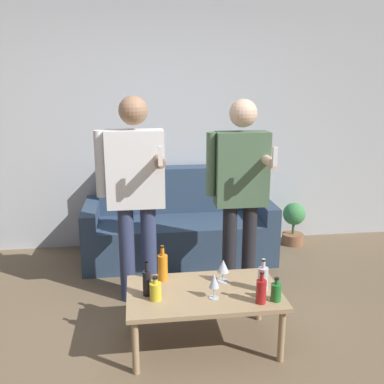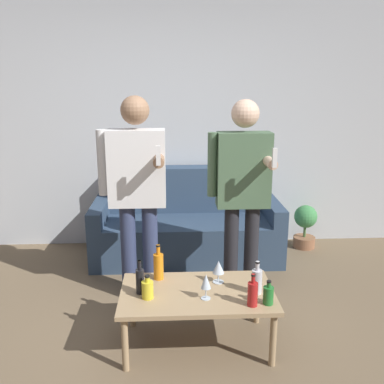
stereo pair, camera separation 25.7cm
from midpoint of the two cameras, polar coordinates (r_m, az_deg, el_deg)
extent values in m
plane|color=#756047|center=(2.89, -5.31, -23.53)|extent=(16.00, 16.00, 0.00)
cube|color=silver|center=(4.62, -6.92, 9.18)|extent=(8.00, 0.06, 2.70)
cube|color=#334760|center=(4.33, -3.29, -6.68)|extent=(1.61, 0.58, 0.42)
cube|color=#334760|center=(4.63, -3.71, -2.12)|extent=(1.61, 0.22, 0.90)
cube|color=#334760|center=(4.44, -14.81, -5.44)|extent=(0.14, 0.80, 0.59)
cube|color=#334760|center=(4.55, 7.68, -4.57)|extent=(0.14, 0.80, 0.59)
cube|color=tan|center=(2.97, -0.95, -13.36)|extent=(1.04, 0.61, 0.03)
cylinder|color=tan|center=(2.85, -10.30, -19.73)|extent=(0.04, 0.04, 0.37)
cylinder|color=tan|center=(2.94, 9.28, -18.42)|extent=(0.04, 0.04, 0.37)
cylinder|color=tan|center=(3.28, -9.90, -14.70)|extent=(0.04, 0.04, 0.37)
cylinder|color=tan|center=(3.37, 6.74, -13.79)|extent=(0.04, 0.04, 0.37)
cylinder|color=#23752D|center=(2.85, 8.56, -13.14)|extent=(0.07, 0.07, 0.12)
cylinder|color=#23752D|center=(2.82, 8.62, -11.70)|extent=(0.03, 0.03, 0.04)
cylinder|color=black|center=(2.81, 8.63, -11.40)|extent=(0.03, 0.03, 0.01)
cylinder|color=orange|center=(3.09, -6.35, -10.04)|extent=(0.07, 0.07, 0.19)
cylinder|color=orange|center=(3.04, -6.42, -7.82)|extent=(0.03, 0.03, 0.07)
cylinder|color=black|center=(3.03, -6.44, -7.28)|extent=(0.03, 0.03, 0.01)
cylinder|color=yellow|center=(2.86, -7.53, -13.06)|extent=(0.08, 0.08, 0.12)
cylinder|color=yellow|center=(2.82, -7.58, -11.61)|extent=(0.03, 0.03, 0.04)
cylinder|color=black|center=(2.81, -7.60, -11.31)|extent=(0.03, 0.03, 0.01)
cylinder|color=silver|center=(2.96, 6.93, -11.51)|extent=(0.07, 0.07, 0.16)
cylinder|color=silver|center=(2.91, 7.00, -9.50)|extent=(0.03, 0.03, 0.06)
cylinder|color=black|center=(2.90, 7.02, -9.03)|extent=(0.03, 0.03, 0.01)
cylinder|color=#B21E1E|center=(2.81, 6.56, -13.12)|extent=(0.07, 0.07, 0.16)
cylinder|color=#B21E1E|center=(2.76, 6.63, -11.14)|extent=(0.02, 0.02, 0.06)
cylinder|color=black|center=(2.75, 6.65, -10.69)|extent=(0.03, 0.03, 0.01)
cylinder|color=black|center=(2.91, -8.61, -11.99)|extent=(0.06, 0.06, 0.17)
cylinder|color=black|center=(2.86, -8.70, -9.88)|extent=(0.02, 0.02, 0.07)
cylinder|color=black|center=(2.85, -8.72, -9.39)|extent=(0.02, 0.02, 0.01)
cylinder|color=silver|center=(3.10, 1.72, -11.78)|extent=(0.08, 0.08, 0.01)
cylinder|color=silver|center=(3.08, 1.72, -11.19)|extent=(0.01, 0.01, 0.07)
cone|color=silver|center=(3.05, 1.73, -9.86)|extent=(0.08, 0.08, 0.09)
cylinder|color=silver|center=(2.88, 0.30, -13.94)|extent=(0.06, 0.06, 0.01)
cylinder|color=silver|center=(2.86, 0.30, -13.27)|extent=(0.01, 0.01, 0.07)
cone|color=silver|center=(2.82, 0.30, -11.75)|extent=(0.07, 0.07, 0.10)
cylinder|color=navy|center=(3.59, -10.72, -8.16)|extent=(0.13, 0.13, 0.81)
cylinder|color=navy|center=(3.59, -7.82, -8.08)|extent=(0.13, 0.13, 0.81)
cube|color=white|center=(3.38, -9.76, 3.03)|extent=(0.45, 0.20, 0.61)
sphere|color=#9E7556|center=(3.32, -10.10, 10.64)|extent=(0.22, 0.22, 0.22)
cylinder|color=white|center=(3.39, -14.28, 3.61)|extent=(0.08, 0.08, 0.52)
cylinder|color=#9E7556|center=(3.22, -6.71, 4.23)|extent=(0.08, 0.28, 0.08)
cube|color=white|center=(3.05, -6.69, 4.76)|extent=(0.03, 0.03, 0.14)
cylinder|color=#232328|center=(3.62, 2.95, -7.87)|extent=(0.12, 0.12, 0.80)
cylinder|color=#232328|center=(3.65, 5.59, -7.71)|extent=(0.12, 0.12, 0.80)
cube|color=#4C6B4C|center=(3.43, 4.50, 3.04)|extent=(0.42, 0.19, 0.60)
sphere|color=beige|center=(3.37, 4.65, 10.42)|extent=(0.22, 0.22, 0.22)
cylinder|color=#4C6B4C|center=(3.38, 0.36, 3.69)|extent=(0.08, 0.08, 0.51)
cylinder|color=beige|center=(3.32, 7.88, 4.15)|extent=(0.08, 0.27, 0.08)
cube|color=white|center=(3.16, 8.70, 4.67)|extent=(0.03, 0.03, 0.14)
cylinder|color=#936042|center=(4.93, 11.81, -6.14)|extent=(0.24, 0.24, 0.12)
cylinder|color=#476B38|center=(4.88, 11.89, -4.68)|extent=(0.03, 0.03, 0.15)
sphere|color=#428E4C|center=(4.83, 11.99, -2.88)|extent=(0.25, 0.25, 0.25)
camera|label=1|loc=(0.13, -92.24, -0.59)|focal=40.00mm
camera|label=2|loc=(0.13, 87.76, 0.59)|focal=40.00mm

